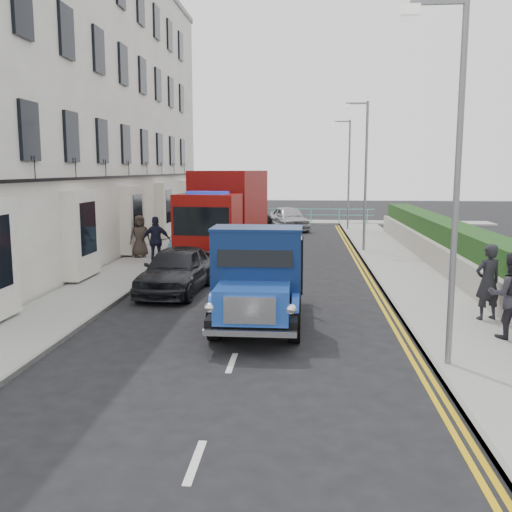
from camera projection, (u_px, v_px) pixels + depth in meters
name	position (u px, v px, depth m)	size (l,w,h in m)	color
ground	(242.00, 335.00, 13.60)	(120.00, 120.00, 0.00)	black
pavement_west	(137.00, 266.00, 22.88)	(2.40, 38.00, 0.12)	gray
pavement_east	(403.00, 270.00, 22.03)	(2.60, 38.00, 0.12)	gray
promenade	(284.00, 222.00, 42.16)	(30.00, 2.50, 0.12)	gray
sea_plane	(292.00, 200.00, 72.71)	(120.00, 120.00, 0.00)	slate
terrace_west	(67.00, 98.00, 26.10)	(6.31, 30.20, 14.25)	white
garden_east	(455.00, 249.00, 21.75)	(1.45, 28.00, 1.75)	#B2AD9E
seafront_railing	(283.00, 216.00, 41.30)	(13.00, 0.08, 1.11)	#59B2A5
lamp_near	(451.00, 165.00, 10.69)	(1.23, 0.18, 7.00)	slate
lamp_mid	(363.00, 167.00, 26.45)	(1.23, 0.18, 7.00)	slate
lamp_far	(347.00, 168.00, 36.30)	(1.23, 0.18, 7.00)	slate
bedford_lorry	(258.00, 284.00, 13.82)	(2.19, 5.37, 2.52)	black
red_lorry	(226.00, 211.00, 25.68)	(3.32, 7.59, 3.85)	black
parked_car_front	(176.00, 269.00, 18.19)	(1.77, 4.39, 1.50)	black
parked_car_mid	(191.00, 243.00, 25.58)	(1.34, 3.85, 1.27)	#65AFDA
parked_car_rear	(224.00, 234.00, 29.25)	(1.78, 4.39, 1.27)	silver
seafront_car_left	(239.00, 217.00, 37.39)	(2.69, 5.83, 1.62)	black
seafront_car_right	(289.00, 218.00, 36.99)	(1.83, 4.54, 1.55)	#A7A6AB
pedestrian_east_near	(488.00, 282.00, 14.42)	(0.71, 0.47, 1.95)	black
pedestrian_east_far	(510.00, 295.00, 12.81)	(0.96, 0.75, 1.97)	#2A2730
pedestrian_west_near	(156.00, 241.00, 22.66)	(1.14, 0.48, 1.95)	black
pedestrian_west_far	(140.00, 236.00, 24.77)	(0.89, 0.58, 1.83)	#3C312B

